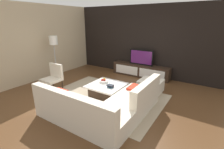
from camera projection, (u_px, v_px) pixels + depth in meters
ground_plane at (108, 98)px, 4.93m from camera, size 14.00×14.00×0.00m
feature_wall_back at (145, 41)px, 6.64m from camera, size 6.40×0.12×2.80m
side_wall_left at (41, 43)px, 6.31m from camera, size 0.12×5.20×2.80m
area_rug at (105, 97)px, 4.98m from camera, size 3.37×2.43×0.01m
media_console at (141, 71)px, 6.76m from camera, size 2.36×0.43×0.50m
television at (141, 57)px, 6.59m from camera, size 0.98×0.06×0.61m
sectional_couch at (104, 106)px, 3.89m from camera, size 2.27×2.32×0.83m
coffee_table at (107, 90)px, 5.00m from camera, size 1.01×1.00×0.38m
accent_chair_near at (54, 76)px, 5.38m from camera, size 0.56×0.54×0.87m
floor_lamp at (54, 43)px, 6.08m from camera, size 0.30×0.30×1.68m
ottoman at (151, 86)px, 5.31m from camera, size 0.70×0.70×0.40m
fruit_bowl at (104, 81)px, 5.10m from camera, size 0.28×0.28×0.13m
book_stack at (110, 86)px, 4.73m from camera, size 0.19×0.14×0.08m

